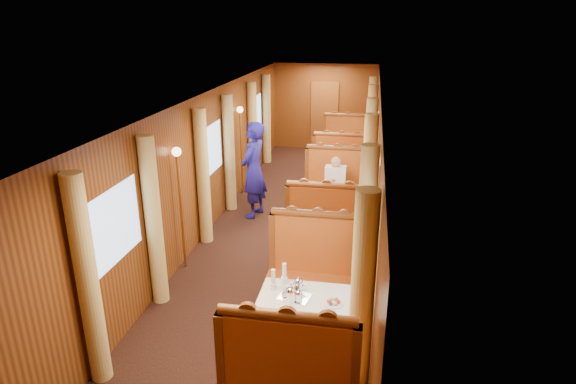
% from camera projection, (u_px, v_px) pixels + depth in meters
% --- Properties ---
extents(floor, '(3.00, 12.00, 0.01)m').
position_uv_depth(floor, '(291.00, 228.00, 9.03)').
color(floor, black).
rests_on(floor, ground).
extents(ceiling, '(3.00, 12.00, 0.01)m').
position_uv_depth(ceiling, '(291.00, 94.00, 8.18)').
color(ceiling, silver).
rests_on(ceiling, wall_left).
extents(wall_far, '(3.00, 0.01, 2.50)m').
position_uv_depth(wall_far, '(325.00, 107.00, 14.16)').
color(wall_far, brown).
rests_on(wall_far, floor).
extents(wall_left, '(0.01, 12.00, 2.50)m').
position_uv_depth(wall_left, '(211.00, 160.00, 8.85)').
color(wall_left, brown).
rests_on(wall_left, floor).
extents(wall_right, '(0.01, 12.00, 2.50)m').
position_uv_depth(wall_right, '(376.00, 168.00, 8.36)').
color(wall_right, brown).
rests_on(wall_right, floor).
extents(doorway_far, '(0.80, 0.04, 2.00)m').
position_uv_depth(doorway_far, '(324.00, 116.00, 14.22)').
color(doorway_far, brown).
rests_on(doorway_far, floor).
extents(table_near, '(1.05, 0.72, 0.75)m').
position_uv_depth(table_near, '(305.00, 325.00, 5.54)').
color(table_near, white).
rests_on(table_near, floor).
extents(banquette_near_fwd, '(1.30, 0.55, 1.34)m').
position_uv_depth(banquette_near_fwd, '(290.00, 384.00, 4.58)').
color(banquette_near_fwd, '#A53212').
rests_on(banquette_near_fwd, floor).
extents(banquette_near_aft, '(1.30, 0.55, 1.34)m').
position_uv_depth(banquette_near_aft, '(315.00, 278.00, 6.46)').
color(banquette_near_aft, '#A53212').
rests_on(banquette_near_aft, floor).
extents(table_mid, '(1.05, 0.72, 0.75)m').
position_uv_depth(table_mid, '(331.00, 212.00, 8.78)').
color(table_mid, white).
rests_on(table_mid, floor).
extents(banquette_mid_fwd, '(1.30, 0.55, 1.34)m').
position_uv_depth(banquette_mid_fwd, '(326.00, 233.00, 7.82)').
color(banquette_mid_fwd, '#A53212').
rests_on(banquette_mid_fwd, floor).
extents(banquette_mid_aft, '(1.30, 0.55, 1.34)m').
position_uv_depth(banquette_mid_aft, '(336.00, 191.00, 9.70)').
color(banquette_mid_aft, '#A53212').
rests_on(banquette_mid_aft, floor).
extents(table_far, '(1.05, 0.72, 0.75)m').
position_uv_depth(table_far, '(344.00, 160.00, 12.02)').
color(table_far, white).
rests_on(table_far, floor).
extents(banquette_far_fwd, '(1.30, 0.55, 1.34)m').
position_uv_depth(banquette_far_fwd, '(341.00, 170.00, 11.07)').
color(banquette_far_fwd, '#A53212').
rests_on(banquette_far_fwd, floor).
extents(banquette_far_aft, '(1.30, 0.55, 1.34)m').
position_uv_depth(banquette_far_aft, '(346.00, 148.00, 12.95)').
color(banquette_far_aft, '#A53212').
rests_on(banquette_far_aft, floor).
extents(tea_tray, '(0.39, 0.33, 0.01)m').
position_uv_depth(tea_tray, '(295.00, 297.00, 5.41)').
color(tea_tray, silver).
rests_on(tea_tray, table_near).
extents(teapot_left, '(0.21, 0.18, 0.15)m').
position_uv_depth(teapot_left, '(291.00, 297.00, 5.29)').
color(teapot_left, silver).
rests_on(teapot_left, tea_tray).
extents(teapot_right, '(0.16, 0.14, 0.12)m').
position_uv_depth(teapot_right, '(299.00, 298.00, 5.29)').
color(teapot_right, silver).
rests_on(teapot_right, tea_tray).
extents(teapot_back, '(0.20, 0.17, 0.14)m').
position_uv_depth(teapot_back, '(298.00, 287.00, 5.49)').
color(teapot_back, silver).
rests_on(teapot_back, tea_tray).
extents(fruit_plate, '(0.22, 0.22, 0.05)m').
position_uv_depth(fruit_plate, '(333.00, 303.00, 5.27)').
color(fruit_plate, white).
rests_on(fruit_plate, table_near).
extents(cup_inboard, '(0.08, 0.08, 0.26)m').
position_uv_depth(cup_inboard, '(273.00, 282.00, 5.52)').
color(cup_inboard, white).
rests_on(cup_inboard, table_near).
extents(cup_outboard, '(0.08, 0.08, 0.26)m').
position_uv_depth(cup_outboard, '(284.00, 275.00, 5.66)').
color(cup_outboard, white).
rests_on(cup_outboard, table_near).
extents(rose_vase_mid, '(0.06, 0.06, 0.36)m').
position_uv_depth(rose_vase_mid, '(334.00, 183.00, 8.61)').
color(rose_vase_mid, silver).
rests_on(rose_vase_mid, table_mid).
extents(rose_vase_far, '(0.06, 0.06, 0.36)m').
position_uv_depth(rose_vase_far, '(344.00, 138.00, 11.85)').
color(rose_vase_far, silver).
rests_on(rose_vase_far, table_far).
extents(window_left_near, '(0.01, 1.20, 0.90)m').
position_uv_depth(window_left_near, '(114.00, 227.00, 5.53)').
color(window_left_near, '#8EADD6').
rests_on(window_left_near, wall_left).
extents(curtain_left_near_a, '(0.22, 0.22, 2.35)m').
position_uv_depth(curtain_left_near_a, '(88.00, 283.00, 4.89)').
color(curtain_left_near_a, '#DEC472').
rests_on(curtain_left_near_a, floor).
extents(curtain_left_near_b, '(0.22, 0.22, 2.35)m').
position_uv_depth(curtain_left_near_b, '(154.00, 223.00, 6.33)').
color(curtain_left_near_b, '#DEC472').
rests_on(curtain_left_near_b, floor).
extents(window_right_near, '(0.01, 1.20, 0.90)m').
position_uv_depth(window_right_near, '(375.00, 246.00, 5.05)').
color(window_right_near, '#8EADD6').
rests_on(window_right_near, wall_right).
extents(curtain_right_near_a, '(0.22, 0.22, 2.35)m').
position_uv_depth(curtain_right_near_a, '(361.00, 309.00, 4.44)').
color(curtain_right_near_a, '#DEC472').
rests_on(curtain_right_near_a, floor).
extents(curtain_right_near_b, '(0.22, 0.22, 2.35)m').
position_uv_depth(curtain_right_near_b, '(365.00, 238.00, 5.89)').
color(curtain_right_near_b, '#DEC472').
rests_on(curtain_right_near_b, floor).
extents(window_left_mid, '(0.01, 1.20, 0.90)m').
position_uv_depth(window_left_mid, '(211.00, 150.00, 8.78)').
color(window_left_mid, '#8EADD6').
rests_on(window_left_mid, wall_left).
extents(curtain_left_mid_a, '(0.22, 0.22, 2.35)m').
position_uv_depth(curtain_left_mid_a, '(203.00, 177.00, 8.13)').
color(curtain_left_mid_a, '#DEC472').
rests_on(curtain_left_mid_a, floor).
extents(curtain_left_mid_b, '(0.22, 0.22, 2.35)m').
position_uv_depth(curtain_left_mid_b, '(229.00, 154.00, 9.58)').
color(curtain_left_mid_b, '#DEC472').
rests_on(curtain_left_mid_b, floor).
extents(window_right_mid, '(0.01, 1.20, 0.90)m').
position_uv_depth(window_right_mid, '(376.00, 157.00, 8.30)').
color(window_right_mid, '#8EADD6').
rests_on(window_right_mid, wall_right).
extents(curtain_right_mid_a, '(0.22, 0.22, 2.35)m').
position_uv_depth(curtain_right_mid_a, '(368.00, 187.00, 7.68)').
color(curtain_right_mid_a, '#DEC472').
rests_on(curtain_right_mid_a, floor).
extents(curtain_right_mid_b, '(0.22, 0.22, 2.35)m').
position_uv_depth(curtain_right_mid_b, '(369.00, 160.00, 9.13)').
color(curtain_right_mid_b, '#DEC472').
rests_on(curtain_right_mid_b, floor).
extents(window_left_far, '(0.01, 1.20, 0.90)m').
position_uv_depth(window_left_far, '(256.00, 114.00, 12.02)').
color(window_left_far, '#8EADD6').
rests_on(window_left_far, wall_left).
extents(curtain_left_far_a, '(0.22, 0.22, 2.35)m').
position_uv_depth(curtain_left_far_a, '(253.00, 132.00, 11.37)').
color(curtain_left_far_a, '#DEC472').
rests_on(curtain_left_far_a, floor).
extents(curtain_left_far_b, '(0.22, 0.22, 2.35)m').
position_uv_depth(curtain_left_far_b, '(267.00, 119.00, 12.82)').
color(curtain_left_far_b, '#DEC472').
rests_on(curtain_left_far_b, floor).
extents(window_right_far, '(0.01, 1.20, 0.90)m').
position_uv_depth(window_right_far, '(376.00, 118.00, 11.54)').
color(window_right_far, '#8EADD6').
rests_on(window_right_far, wall_right).
extents(curtain_right_far_a, '(0.22, 0.22, 2.35)m').
position_uv_depth(curtain_right_far_a, '(371.00, 137.00, 10.93)').
color(curtain_right_far_a, '#DEC472').
rests_on(curtain_right_far_a, floor).
extents(curtain_right_far_b, '(0.22, 0.22, 2.35)m').
position_uv_depth(curtain_right_far_b, '(371.00, 123.00, 12.37)').
color(curtain_right_far_b, '#DEC472').
rests_on(curtain_right_far_b, floor).
extents(sconce_left_fore, '(0.14, 0.14, 1.95)m').
position_uv_depth(sconce_left_fore, '(179.00, 184.00, 7.16)').
color(sconce_left_fore, '#BF8C3F').
rests_on(sconce_left_fore, floor).
extents(sconce_right_fore, '(0.14, 0.14, 1.95)m').
position_uv_depth(sconce_right_fore, '(369.00, 195.00, 6.71)').
color(sconce_right_fore, '#BF8C3F').
rests_on(sconce_right_fore, floor).
extents(sconce_left_aft, '(0.14, 0.14, 1.95)m').
position_uv_depth(sconce_left_aft, '(241.00, 132.00, 10.41)').
color(sconce_left_aft, '#BF8C3F').
rests_on(sconce_left_aft, floor).
extents(sconce_right_aft, '(0.14, 0.14, 1.95)m').
position_uv_depth(sconce_right_aft, '(372.00, 138.00, 9.95)').
color(sconce_right_aft, '#BF8C3F').
rests_on(sconce_right_aft, floor).
extents(steward, '(0.59, 0.77, 1.89)m').
position_uv_depth(steward, '(254.00, 170.00, 9.29)').
color(steward, navy).
rests_on(steward, floor).
extents(passenger, '(0.40, 0.44, 0.76)m').
position_uv_depth(passenger, '(335.00, 181.00, 9.33)').
color(passenger, beige).
rests_on(passenger, banquette_mid_aft).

